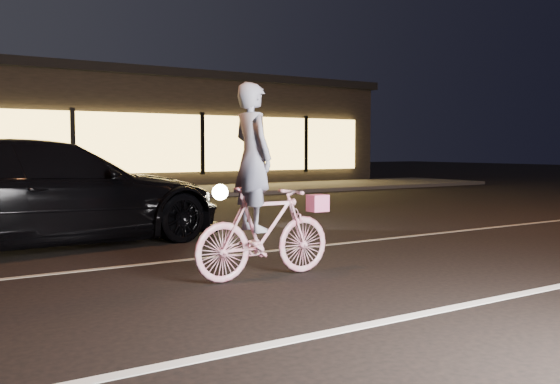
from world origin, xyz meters
TOP-DOWN VIEW (x-y plane):
  - ground at (0.00, 0.00)m, footprint 90.00×90.00m
  - lane_stripe_near at (0.00, -1.50)m, footprint 60.00×0.12m
  - lane_stripe_far at (0.00, 2.00)m, footprint 60.00×0.10m
  - sidewalk at (0.00, 13.00)m, footprint 30.00×4.00m
  - storefront at (0.00, 18.97)m, footprint 25.40×8.42m
  - cyclist at (-1.74, 0.53)m, footprint 1.68×0.58m
  - sedan at (-3.21, 4.07)m, footprint 5.61×2.94m

SIDE VIEW (x-z plane):
  - ground at x=0.00m, z-range 0.00..0.00m
  - lane_stripe_near at x=0.00m, z-range 0.00..0.01m
  - lane_stripe_far at x=0.00m, z-range 0.00..0.01m
  - sidewalk at x=0.00m, z-range 0.00..0.12m
  - cyclist at x=-1.74m, z-range -0.31..1.81m
  - sedan at x=-3.21m, z-range 0.00..1.55m
  - storefront at x=0.00m, z-range 0.05..4.25m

